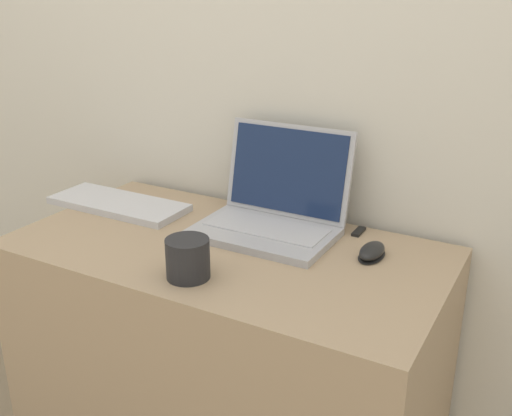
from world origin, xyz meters
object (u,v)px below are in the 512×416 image
(laptop, at_px, (273,208))
(external_keyboard, at_px, (118,204))
(computer_mouse, at_px, (372,252))
(usb_stick, at_px, (359,232))
(drink_cup, at_px, (188,258))

(laptop, bearing_deg, external_keyboard, -171.64)
(computer_mouse, height_order, usb_stick, computer_mouse)
(laptop, distance_m, drink_cup, 0.33)
(drink_cup, height_order, usb_stick, drink_cup)
(drink_cup, bearing_deg, usb_stick, 59.79)
(computer_mouse, relative_size, usb_stick, 1.81)
(drink_cup, relative_size, computer_mouse, 0.90)
(computer_mouse, xyz_separation_m, external_keyboard, (-0.75, -0.04, -0.00))
(computer_mouse, bearing_deg, external_keyboard, -177.18)
(drink_cup, height_order, external_keyboard, drink_cup)
(external_keyboard, height_order, usb_stick, external_keyboard)
(drink_cup, distance_m, external_keyboard, 0.51)
(laptop, bearing_deg, computer_mouse, -6.47)
(computer_mouse, distance_m, external_keyboard, 0.75)
(external_keyboard, distance_m, usb_stick, 0.69)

